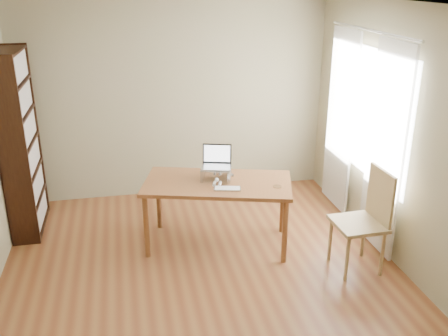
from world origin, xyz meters
The scene contains 10 objects.
room centered at (0.03, 0.01, 1.30)m, with size 4.04×4.54×2.64m.
bookshelf centered at (-1.83, 1.55, 1.05)m, with size 0.30×0.90×2.10m.
curtains centered at (1.92, 0.80, 1.17)m, with size 0.03×1.90×2.25m.
desk centered at (0.26, 0.71, 0.67)m, with size 1.72×1.19×0.75m.
laptop_stand centered at (0.26, 0.79, 0.83)m, with size 0.32×0.25×0.13m.
laptop centered at (0.26, 0.84, 0.94)m, with size 0.36×0.34×0.22m.
keyboard centered at (0.32, 0.49, 0.76)m, with size 0.30×0.18×0.02m.
coaster centered at (0.85, 0.45, 0.75)m, with size 0.09×0.09×0.01m, color #53351C.
cat centered at (0.29, 0.82, 0.81)m, with size 0.24×0.48×0.15m.
chair centered at (1.62, -0.07, 0.58)m, with size 0.49×0.49×1.06m.
Camera 1 is at (-0.67, -4.12, 2.83)m, focal length 40.00 mm.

